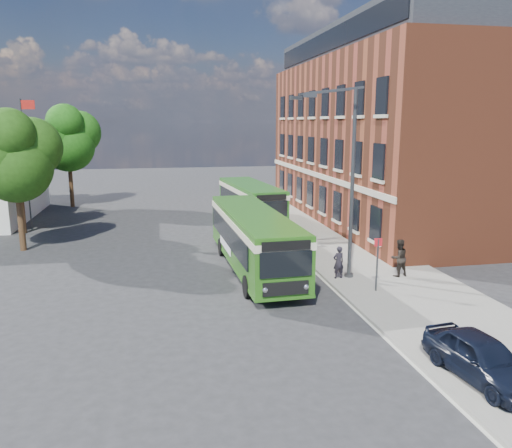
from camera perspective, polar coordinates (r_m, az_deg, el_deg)
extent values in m
plane|color=#29292C|center=(25.16, -2.32, -5.67)|extent=(120.00, 120.00, 0.00)
cube|color=gray|center=(34.30, 7.20, -0.94)|extent=(6.00, 48.00, 0.15)
cube|color=beige|center=(33.49, 2.23, -1.28)|extent=(0.12, 48.00, 0.01)
cube|color=brown|center=(39.90, 15.28, 9.09)|extent=(12.00, 26.00, 12.00)
cube|color=beige|center=(37.79, 6.81, 5.65)|extent=(0.12, 26.00, 0.35)
cube|color=#202329|center=(40.27, 15.85, 19.23)|extent=(10.80, 24.80, 2.20)
cube|color=black|center=(38.20, 8.10, 19.97)|extent=(0.08, 24.00, 1.40)
cylinder|color=#383A3D|center=(37.90, -24.79, 6.05)|extent=(0.10, 0.10, 9.00)
cube|color=red|center=(37.70, -24.65, 12.30)|extent=(0.90, 0.02, 0.60)
cylinder|color=#383A3D|center=(24.60, 10.54, -5.91)|extent=(0.44, 0.44, 0.30)
cylinder|color=#383A3D|center=(23.67, 10.93, 4.19)|extent=(0.18, 0.18, 9.00)
cube|color=#383A3D|center=(22.52, 8.94, 14.86)|extent=(2.58, 0.46, 0.37)
cube|color=#383A3D|center=(23.65, 7.91, 14.72)|extent=(2.58, 0.46, 0.37)
cube|color=#383A3D|center=(21.66, 6.20, 14.40)|extent=(0.55, 0.22, 0.16)
cube|color=#383A3D|center=(23.73, 4.60, 14.18)|extent=(0.55, 0.22, 0.16)
cylinder|color=#383A3D|center=(22.51, 13.66, -4.77)|extent=(0.08, 0.08, 2.50)
cube|color=red|center=(22.23, 13.80, -2.05)|extent=(0.35, 0.04, 0.35)
cube|color=#286017|center=(25.36, -0.30, -1.37)|extent=(2.84, 11.80, 2.45)
cube|color=#286017|center=(25.67, -0.29, -4.15)|extent=(2.88, 11.84, 0.14)
cube|color=black|center=(25.38, -3.27, -1.09)|extent=(0.37, 9.93, 1.10)
cube|color=black|center=(25.91, 2.32, -0.81)|extent=(0.37, 9.93, 1.10)
cube|color=beige|center=(25.18, -0.30, 0.46)|extent=(2.91, 11.86, 0.32)
cube|color=#286017|center=(25.12, -0.30, 1.26)|extent=(2.74, 11.69, 0.12)
cube|color=black|center=(19.78, 3.45, -4.61)|extent=(2.15, 0.14, 1.05)
cube|color=black|center=(19.58, 3.48, -2.51)|extent=(2.00, 0.14, 0.38)
cube|color=black|center=(20.08, 3.42, -7.36)|extent=(1.90, 0.14, 0.55)
sphere|color=silver|center=(19.88, 1.03, -7.53)|extent=(0.26, 0.26, 0.26)
sphere|color=silver|center=(20.34, 5.72, -7.15)|extent=(0.26, 0.26, 0.26)
cube|color=black|center=(30.97, -2.68, 1.42)|extent=(2.00, 0.14, 0.90)
cube|color=white|center=(26.22, -3.53, -2.36)|extent=(0.13, 3.20, 0.45)
cylinder|color=black|center=(21.64, -0.97, -7.18)|extent=(0.31, 1.01, 1.00)
cylinder|color=black|center=(22.22, 4.99, -6.72)|extent=(0.31, 1.01, 1.00)
cylinder|color=black|center=(28.37, -3.96, -2.64)|extent=(0.31, 1.01, 1.00)
cylinder|color=black|center=(28.81, 0.65, -2.39)|extent=(0.31, 1.01, 1.00)
cube|color=#25621C|center=(36.76, -0.62, 2.69)|extent=(3.41, 9.82, 2.45)
cube|color=#25621C|center=(36.98, -0.61, 0.74)|extent=(3.45, 9.87, 0.14)
cube|color=black|center=(36.70, -2.67, 2.86)|extent=(0.83, 7.80, 1.10)
cube|color=black|center=(37.39, 1.14, 3.04)|extent=(0.83, 7.80, 1.10)
cube|color=beige|center=(36.64, -0.62, 3.97)|extent=(3.48, 9.89, 0.32)
cube|color=#25621C|center=(36.59, -0.62, 4.53)|extent=(3.30, 9.72, 0.12)
cube|color=black|center=(32.17, 1.78, 1.72)|extent=(2.15, 0.29, 1.05)
cube|color=black|center=(32.04, 1.79, 3.04)|extent=(2.00, 0.27, 0.38)
cube|color=black|center=(32.34, 1.77, -0.03)|extent=(1.90, 0.26, 0.55)
sphere|color=silver|center=(32.11, 0.32, -0.11)|extent=(0.26, 0.26, 0.26)
sphere|color=silver|center=(32.64, 3.18, 0.07)|extent=(0.26, 0.26, 0.26)
cube|color=black|center=(41.36, -2.49, 4.00)|extent=(2.00, 0.27, 0.90)
cube|color=white|center=(37.49, -2.94, 1.89)|extent=(0.35, 3.19, 0.45)
cylinder|color=black|center=(33.82, -1.10, -0.29)|extent=(0.37, 1.02, 1.00)
cylinder|color=black|center=(34.51, 2.64, -0.06)|extent=(0.37, 1.02, 1.00)
cylinder|color=black|center=(38.60, -3.11, 1.19)|extent=(0.37, 1.02, 1.00)
cylinder|color=black|center=(39.20, 0.21, 1.37)|extent=(0.37, 1.02, 1.00)
imported|color=black|center=(16.23, 24.34, -13.71)|extent=(2.01, 4.04, 1.32)
imported|color=black|center=(24.04, 9.41, -4.34)|extent=(0.63, 0.48, 1.56)
imported|color=black|center=(24.94, 16.01, -3.74)|extent=(0.98, 0.82, 1.82)
cylinder|color=#3A2515|center=(32.26, -25.28, 0.29)|extent=(0.36, 0.36, 3.52)
sphere|color=#1E440F|center=(31.85, -25.78, 5.94)|extent=(4.16, 4.16, 4.16)
sphere|color=#1E440F|center=(32.22, -24.28, 7.98)|extent=(3.52, 3.52, 3.52)
sphere|color=#1E440F|center=(30.99, -26.45, 9.18)|extent=(2.88, 2.88, 2.88)
cylinder|color=#3A2515|center=(37.37, -25.19, 1.66)|extent=(0.36, 0.36, 3.46)
sphere|color=#204A14|center=(37.01, -25.61, 6.45)|extent=(4.08, 4.08, 4.08)
sphere|color=#204A14|center=(37.38, -24.34, 8.17)|extent=(3.46, 3.46, 3.46)
sphere|color=#204A14|center=(36.63, -26.98, 7.27)|extent=(3.14, 3.14, 3.14)
sphere|color=#204A14|center=(36.17, -26.16, 9.18)|extent=(2.83, 2.83, 2.83)
cylinder|color=#3A2515|center=(47.41, -20.37, 4.16)|extent=(0.36, 0.36, 3.84)
sphere|color=#1A5110|center=(47.13, -20.67, 8.37)|extent=(4.54, 4.54, 4.54)
sphere|color=#1A5110|center=(47.66, -19.58, 9.84)|extent=(3.84, 3.84, 3.84)
sphere|color=#1A5110|center=(46.64, -21.81, 9.12)|extent=(3.49, 3.49, 3.49)
sphere|color=#1A5110|center=(46.23, -21.02, 10.79)|extent=(3.14, 3.14, 3.14)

